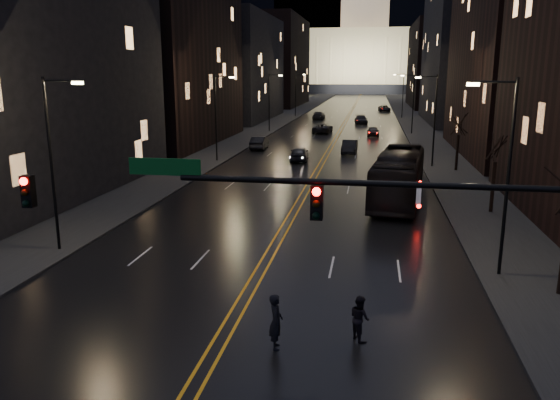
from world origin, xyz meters
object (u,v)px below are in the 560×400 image
at_px(pedestrian_a, 276,322).
at_px(receding_car_a, 350,147).
at_px(pedestrian_b, 360,318).
at_px(oncoming_car_a, 299,154).
at_px(oncoming_car_b, 260,143).
at_px(traffic_signal, 403,223).
at_px(bus, 399,177).

bearing_deg(pedestrian_a, receding_car_a, -12.70).
bearing_deg(receding_car_a, pedestrian_b, -85.59).
bearing_deg(oncoming_car_a, receding_car_a, -131.99).
xyz_separation_m(oncoming_car_b, receding_car_a, (11.03, -1.81, -0.01)).
bearing_deg(traffic_signal, oncoming_car_a, 101.34).
xyz_separation_m(traffic_signal, pedestrian_b, (-1.11, 2.84, -4.28)).
relative_size(traffic_signal, oncoming_car_b, 3.64).
height_order(bus, oncoming_car_b, bus).
xyz_separation_m(bus, oncoming_car_b, (-15.54, 25.37, -1.02)).
distance_m(traffic_signal, bus, 25.08).
height_order(pedestrian_a, pedestrian_b, pedestrian_a).
bearing_deg(oncoming_car_b, pedestrian_b, 104.43).
bearing_deg(oncoming_car_a, bus, 114.96).
bearing_deg(pedestrian_b, oncoming_car_a, -22.85).
relative_size(oncoming_car_a, oncoming_car_b, 0.97).
distance_m(bus, oncoming_car_a, 19.59).
relative_size(bus, receding_car_a, 2.76).
xyz_separation_m(bus, pedestrian_b, (-2.24, -22.00, -0.99)).
bearing_deg(oncoming_car_a, pedestrian_a, 92.17).
xyz_separation_m(bus, oncoming_car_a, (-9.54, 17.07, -1.02)).
height_order(traffic_signal, pedestrian_b, traffic_signal).
distance_m(traffic_signal, pedestrian_a, 5.93).
bearing_deg(pedestrian_b, oncoming_car_b, -17.75).
bearing_deg(receding_car_a, traffic_signal, -84.45).
distance_m(oncoming_car_b, pedestrian_b, 49.20).
xyz_separation_m(oncoming_car_a, oncoming_car_b, (-6.00, 8.30, -0.01)).
bearing_deg(receding_car_a, pedestrian_a, -89.08).
relative_size(oncoming_car_b, pedestrian_a, 2.42).
distance_m(oncoming_car_b, receding_car_a, 11.18).
bearing_deg(receding_car_a, bus, -77.60).
relative_size(pedestrian_a, pedestrian_b, 1.20).
xyz_separation_m(traffic_signal, bus, (1.13, 24.83, -3.30)).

